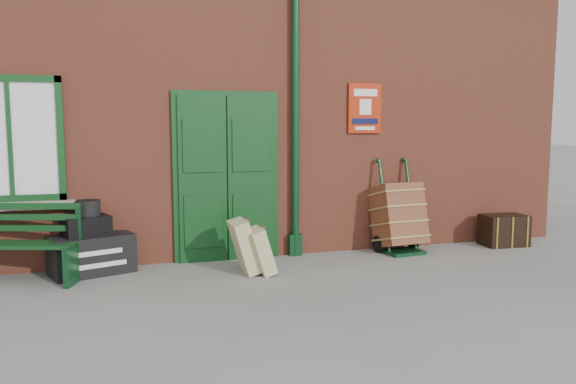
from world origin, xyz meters
name	(u,v)px	position (x,y,z in m)	size (l,w,h in m)	color
ground	(279,287)	(0.00, 0.00, 0.00)	(80.00, 80.00, 0.00)	gray
station_building	(220,104)	(0.00, 3.49, 2.16)	(10.30, 4.30, 4.36)	#9F4A33
bench	(12,242)	(-2.88, 1.13, 0.47)	(1.58, 0.92, 0.94)	#103B17
houdini_trunk	(92,254)	(-2.03, 1.25, 0.24)	(0.95, 0.52, 0.48)	black
strongbox	(86,226)	(-2.08, 1.25, 0.60)	(0.52, 0.38, 0.24)	black
hatbox	(88,208)	(-2.05, 1.25, 0.81)	(0.29, 0.29, 0.19)	black
suitcase_back	(245,246)	(-0.24, 0.70, 0.34)	(0.19, 0.46, 0.65)	#C7B783
suitcase_front	(261,251)	(-0.06, 0.60, 0.29)	(0.17, 0.42, 0.56)	#C7B783
porter_trolley	(398,217)	(2.14, 1.23, 0.51)	(0.70, 0.75, 1.31)	#0D371A
dark_trunk	(504,230)	(3.87, 1.12, 0.23)	(0.65, 0.42, 0.47)	black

